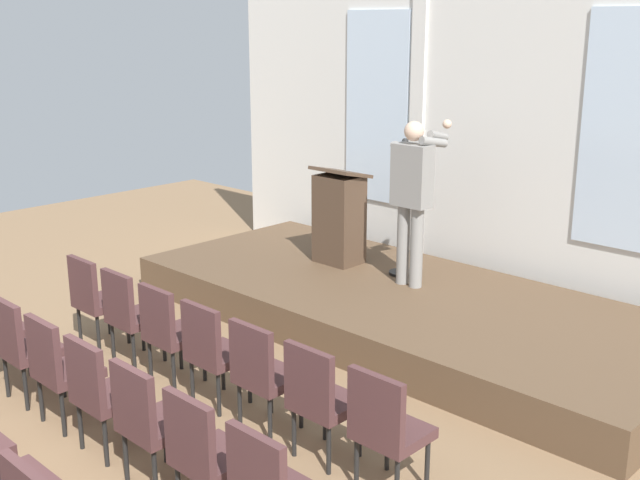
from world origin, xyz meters
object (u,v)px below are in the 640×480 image
object	(u,v)px
chair_r0_c1	(129,311)
chair_r0_c0	(94,296)
lectern	(339,217)
chair_r0_c6	(386,424)
chair_r0_c3	(212,348)
chair_r1_c4	(148,417)
chair_r1_c1	(22,343)
chair_r0_c5	(320,395)
chair_r0_c2	(168,328)
chair_r0_c4	(262,370)
chair_r1_c3	(100,389)
chair_r1_c5	(205,450)
speaker	(412,191)
mic_stand	(402,246)
chair_r1_c2	(59,364)

from	to	relation	value
chair_r0_c1	chair_r0_c0	bearing A→B (deg)	180.00
lectern	chair_r0_c6	distance (m)	4.20
chair_r0_c3	chair_r1_c4	distance (m)	1.24
lectern	chair_r1_c1	size ratio (longest dim) A/B	1.23
chair_r0_c0	chair_r0_c5	bearing A→B (deg)	0.00
chair_r0_c2	chair_r0_c6	size ratio (longest dim) A/B	1.00
chair_r0_c4	chair_r0_c0	bearing A→B (deg)	180.00
chair_r1_c3	chair_r1_c5	size ratio (longest dim) A/B	1.00
chair_r0_c2	chair_r1_c4	distance (m)	1.65
lectern	chair_r1_c5	bearing A→B (deg)	-58.18
speaker	chair_r1_c1	size ratio (longest dim) A/B	1.90
chair_r0_c3	chair_r0_c4	distance (m)	0.63
chair_r0_c6	chair_r1_c1	xyz separation A→B (m)	(-3.14, -1.06, 0.00)
mic_stand	chair_r1_c3	size ratio (longest dim) A/B	1.65
mic_stand	chair_r0_c3	xyz separation A→B (m)	(0.35, -3.00, -0.21)
speaker	chair_r0_c4	size ratio (longest dim) A/B	1.90
mic_stand	chair_r0_c6	xyz separation A→B (m)	(2.23, -3.00, -0.21)
chair_r0_c5	chair_r1_c4	distance (m)	1.24
chair_r0_c4	chair_r1_c4	size ratio (longest dim) A/B	1.00
chair_r1_c2	chair_r1_c4	distance (m)	1.26
chair_r1_c3	chair_r0_c1	bearing A→B (deg)	139.74
speaker	chair_r0_c6	world-z (taller)	speaker
chair_r1_c2	chair_r1_c3	size ratio (longest dim) A/B	1.00
chair_r0_c3	chair_r1_c3	size ratio (longest dim) A/B	1.00
chair_r0_c5	chair_r1_c5	distance (m)	1.06
chair_r1_c2	mic_stand	bearing A→B (deg)	86.03
chair_r1_c5	chair_r0_c4	bearing A→B (deg)	120.56
chair_r0_c3	chair_r1_c1	world-z (taller)	same
chair_r0_c5	chair_r1_c2	bearing A→B (deg)	-150.55
lectern	chair_r0_c1	xyz separation A→B (m)	(-0.08, -2.85, -0.43)
chair_r0_c6	mic_stand	bearing A→B (deg)	126.60
chair_r0_c2	chair_r1_c3	world-z (taller)	same
chair_r0_c2	chair_r0_c6	distance (m)	2.51
speaker	chair_r0_c4	distance (m)	3.00
mic_stand	chair_r0_c4	world-z (taller)	mic_stand
chair_r0_c0	chair_r1_c3	xyz separation A→B (m)	(1.88, -1.06, 0.00)
chair_r0_c4	chair_r1_c1	bearing A→B (deg)	-150.55
chair_r0_c4	lectern	bearing A→B (deg)	122.28
chair_r1_c3	chair_r0_c4	bearing A→B (deg)	59.44
chair_r0_c2	chair_r1_c4	size ratio (longest dim) A/B	1.00
chair_r0_c2	chair_r0_c4	world-z (taller)	same
chair_r0_c5	chair_r0_c6	distance (m)	0.63
chair_r0_c0	chair_r1_c1	world-z (taller)	same
chair_r0_c5	chair_r1_c1	world-z (taller)	same
chair_r0_c3	chair_r0_c2	bearing A→B (deg)	180.00
chair_r0_c2	chair_r0_c1	bearing A→B (deg)	180.00
lectern	chair_r0_c6	world-z (taller)	lectern
chair_r0_c2	chair_r1_c2	xyz separation A→B (m)	(0.00, -1.06, 0.00)
chair_r0_c5	chair_r0_c3	bearing A→B (deg)	180.00
lectern	chair_r0_c0	xyz separation A→B (m)	(-0.71, -2.85, -0.43)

